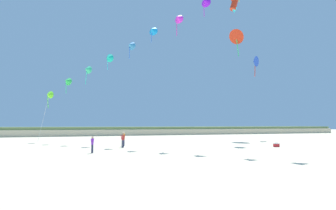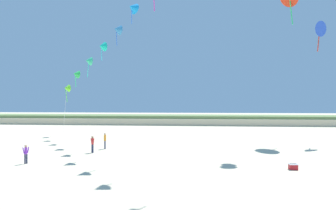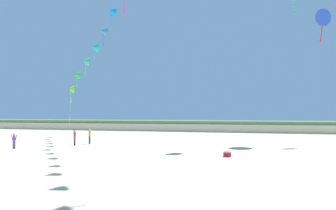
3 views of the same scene
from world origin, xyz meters
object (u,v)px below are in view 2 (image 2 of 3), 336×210
beach_cooler (293,167)px  person_near_right (26,153)px  person_near_left (92,143)px  person_mid_center (105,140)px  large_kite_low_lead (319,29)px

beach_cooler → person_near_right: bearing=-179.9°
person_near_left → person_near_right: bearing=-125.6°
person_near_left → person_near_right: person_near_left is taller
person_near_right → person_mid_center: (3.98, 7.10, 0.11)m
person_mid_center → large_kite_low_lead: (24.50, 7.11, 12.87)m
person_near_left → person_mid_center: person_mid_center is taller
person_near_left → person_near_right: (-3.50, -4.88, -0.06)m
beach_cooler → large_kite_low_lead: bearing=59.9°
person_near_left → large_kite_low_lead: bearing=20.5°
person_near_right → beach_cooler: person_near_right is taller
person_near_left → person_mid_center: bearing=77.7°
person_mid_center → beach_cooler: (16.28, -7.06, -0.76)m
person_near_right → person_near_left: bearing=54.4°
large_kite_low_lead → person_near_right: bearing=-153.5°
person_mid_center → large_kite_low_lead: 28.57m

